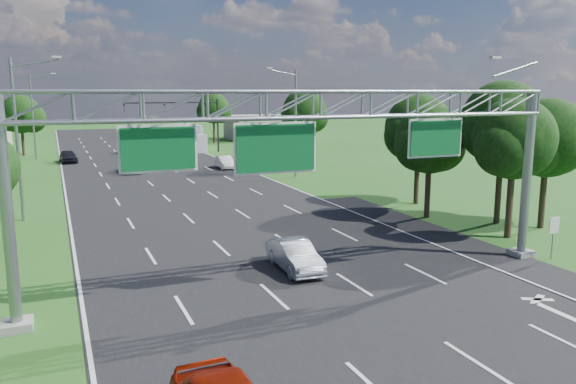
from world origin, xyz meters
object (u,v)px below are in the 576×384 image
regulatory_sign (554,229)px  box_truck (190,138)px  traffic_signal (191,113)px  sign_gantry (318,120)px  silver_sedan (295,255)px

regulatory_sign → box_truck: bearing=94.3°
traffic_signal → box_truck: 5.24m
traffic_signal → box_truck: (0.52, 3.86, -3.51)m
sign_gantry → traffic_signal: (7.15, 53.00, -1.72)m
traffic_signal → silver_sedan: size_ratio=2.98×
traffic_signal → regulatory_sign: bearing=-84.8°
sign_gantry → traffic_signal: 53.51m
sign_gantry → silver_sedan: bearing=90.2°
regulatory_sign → traffic_signal: bearing=95.2°
sign_gantry → silver_sedan: (-0.01, 2.32, -6.22)m
sign_gantry → silver_sedan: 6.63m
sign_gantry → silver_sedan: sign_gantry is taller
sign_gantry → regulatory_sign: sign_gantry is taller
traffic_signal → silver_sedan: bearing=-98.0°
regulatory_sign → box_truck: (-4.40, 57.88, 0.15)m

